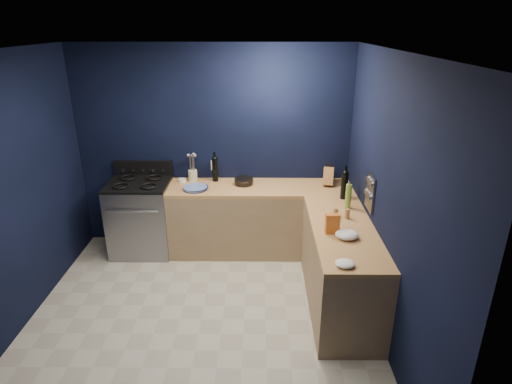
{
  "coord_description": "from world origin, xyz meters",
  "views": [
    {
      "loc": [
        0.59,
        -3.51,
        2.82
      ],
      "look_at": [
        0.55,
        1.0,
        1.0
      ],
      "focal_mm": 29.69,
      "sensor_mm": 36.0,
      "label": 1
    }
  ],
  "objects_px": {
    "knife_block": "(329,176)",
    "gas_range": "(142,218)",
    "utensil_crock": "(193,175)",
    "crouton_bag": "(332,224)",
    "plate_stack": "(195,188)"
  },
  "relations": [
    {
      "from": "gas_range",
      "to": "crouton_bag",
      "type": "distance_m",
      "value": 2.61
    },
    {
      "from": "gas_range",
      "to": "utensil_crock",
      "type": "xyz_separation_m",
      "value": [
        0.66,
        0.21,
        0.51
      ]
    },
    {
      "from": "knife_block",
      "to": "crouton_bag",
      "type": "xyz_separation_m",
      "value": [
        -0.16,
        -1.33,
        -0.01
      ]
    },
    {
      "from": "utensil_crock",
      "to": "knife_block",
      "type": "height_order",
      "value": "knife_block"
    },
    {
      "from": "gas_range",
      "to": "knife_block",
      "type": "distance_m",
      "value": 2.46
    },
    {
      "from": "crouton_bag",
      "to": "knife_block",
      "type": "bearing_deg",
      "value": 79.7
    },
    {
      "from": "gas_range",
      "to": "utensil_crock",
      "type": "bearing_deg",
      "value": 18.13
    },
    {
      "from": "plate_stack",
      "to": "gas_range",
      "type": "bearing_deg",
      "value": 172.63
    },
    {
      "from": "utensil_crock",
      "to": "plate_stack",
      "type": "bearing_deg",
      "value": -76.55
    },
    {
      "from": "gas_range",
      "to": "crouton_bag",
      "type": "height_order",
      "value": "crouton_bag"
    },
    {
      "from": "knife_block",
      "to": "gas_range",
      "type": "bearing_deg",
      "value": -166.36
    },
    {
      "from": "knife_block",
      "to": "crouton_bag",
      "type": "bearing_deg",
      "value": -85.6
    },
    {
      "from": "gas_range",
      "to": "crouton_bag",
      "type": "relative_size",
      "value": 4.59
    },
    {
      "from": "knife_block",
      "to": "crouton_bag",
      "type": "height_order",
      "value": "knife_block"
    },
    {
      "from": "knife_block",
      "to": "crouton_bag",
      "type": "distance_m",
      "value": 1.34
    }
  ]
}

